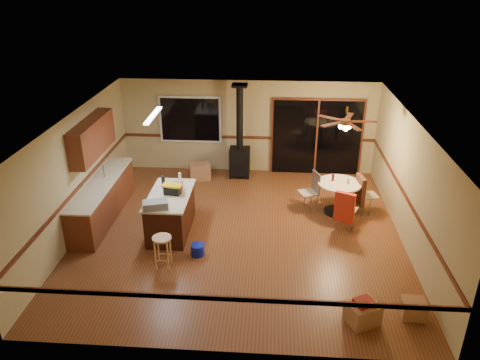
# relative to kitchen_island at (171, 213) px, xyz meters

# --- Properties ---
(floor) EXTENTS (7.00, 7.00, 0.00)m
(floor) POSITION_rel_kitchen_island_xyz_m (1.50, 0.00, -0.45)
(floor) COLOR brown
(floor) RESTS_ON ground
(ceiling) EXTENTS (7.00, 7.00, 0.00)m
(ceiling) POSITION_rel_kitchen_island_xyz_m (1.50, 0.00, 2.15)
(ceiling) COLOR silver
(ceiling) RESTS_ON ground
(wall_back) EXTENTS (7.00, 0.00, 7.00)m
(wall_back) POSITION_rel_kitchen_island_xyz_m (1.50, 3.50, 0.85)
(wall_back) COLOR tan
(wall_back) RESTS_ON ground
(wall_front) EXTENTS (7.00, 0.00, 7.00)m
(wall_front) POSITION_rel_kitchen_island_xyz_m (1.50, -3.50, 0.85)
(wall_front) COLOR tan
(wall_front) RESTS_ON ground
(wall_left) EXTENTS (0.00, 7.00, 7.00)m
(wall_left) POSITION_rel_kitchen_island_xyz_m (-2.00, 0.00, 0.85)
(wall_left) COLOR tan
(wall_left) RESTS_ON ground
(wall_right) EXTENTS (0.00, 7.00, 7.00)m
(wall_right) POSITION_rel_kitchen_island_xyz_m (5.00, 0.00, 0.85)
(wall_right) COLOR tan
(wall_right) RESTS_ON ground
(chair_rail) EXTENTS (7.00, 7.00, 0.08)m
(chair_rail) POSITION_rel_kitchen_island_xyz_m (1.50, 0.00, 0.55)
(chair_rail) COLOR #522314
(chair_rail) RESTS_ON ground
(window) EXTENTS (1.72, 0.10, 1.32)m
(window) POSITION_rel_kitchen_island_xyz_m (-0.10, 3.45, 1.05)
(window) COLOR black
(window) RESTS_ON ground
(sliding_door) EXTENTS (2.52, 0.10, 2.10)m
(sliding_door) POSITION_rel_kitchen_island_xyz_m (3.40, 3.45, 0.60)
(sliding_door) COLOR black
(sliding_door) RESTS_ON ground
(lower_cabinets) EXTENTS (0.60, 3.00, 0.86)m
(lower_cabinets) POSITION_rel_kitchen_island_xyz_m (-1.70, 0.50, -0.02)
(lower_cabinets) COLOR brown
(lower_cabinets) RESTS_ON ground
(countertop) EXTENTS (0.64, 3.04, 0.04)m
(countertop) POSITION_rel_kitchen_island_xyz_m (-1.70, 0.50, 0.43)
(countertop) COLOR beige
(countertop) RESTS_ON lower_cabinets
(upper_cabinets) EXTENTS (0.35, 2.00, 0.80)m
(upper_cabinets) POSITION_rel_kitchen_island_xyz_m (-1.83, 0.70, 1.45)
(upper_cabinets) COLOR brown
(upper_cabinets) RESTS_ON ground
(kitchen_island) EXTENTS (0.88, 1.68, 0.90)m
(kitchen_island) POSITION_rel_kitchen_island_xyz_m (0.00, 0.00, 0.00)
(kitchen_island) COLOR #33150C
(kitchen_island) RESTS_ON ground
(wood_stove) EXTENTS (0.55, 0.50, 2.52)m
(wood_stove) POSITION_rel_kitchen_island_xyz_m (1.30, 3.05, 0.28)
(wood_stove) COLOR black
(wood_stove) RESTS_ON ground
(ceiling_fan) EXTENTS (0.24, 0.24, 0.55)m
(ceiling_fan) POSITION_rel_kitchen_island_xyz_m (3.77, 1.11, 1.76)
(ceiling_fan) COLOR brown
(ceiling_fan) RESTS_ON ceiling
(fluorescent_strip) EXTENTS (0.10, 1.20, 0.04)m
(fluorescent_strip) POSITION_rel_kitchen_island_xyz_m (-0.30, 0.30, 2.11)
(fluorescent_strip) COLOR white
(fluorescent_strip) RESTS_ON ceiling
(toolbox_grey) EXTENTS (0.56, 0.40, 0.16)m
(toolbox_grey) POSITION_rel_kitchen_island_xyz_m (-0.15, -0.64, 0.52)
(toolbox_grey) COLOR slate
(toolbox_grey) RESTS_ON kitchen_island
(toolbox_black) EXTENTS (0.37, 0.23, 0.19)m
(toolbox_black) POSITION_rel_kitchen_island_xyz_m (0.06, 0.02, 0.54)
(toolbox_black) COLOR black
(toolbox_black) RESTS_ON kitchen_island
(toolbox_yellow_lid) EXTENTS (0.45, 0.28, 0.03)m
(toolbox_yellow_lid) POSITION_rel_kitchen_island_xyz_m (0.06, 0.02, 0.65)
(toolbox_yellow_lid) COLOR gold
(toolbox_yellow_lid) RESTS_ON toolbox_black
(box_on_island) EXTENTS (0.26, 0.32, 0.19)m
(box_on_island) POSITION_rel_kitchen_island_xyz_m (0.14, 0.16, 0.54)
(box_on_island) COLOR #956542
(box_on_island) RESTS_ON kitchen_island
(bottle_dark) EXTENTS (0.08, 0.08, 0.27)m
(bottle_dark) POSITION_rel_kitchen_island_xyz_m (-0.20, 0.34, 0.58)
(bottle_dark) COLOR black
(bottle_dark) RESTS_ON kitchen_island
(bottle_pink) EXTENTS (0.08, 0.08, 0.19)m
(bottle_pink) POSITION_rel_kitchen_island_xyz_m (0.22, 0.28, 0.54)
(bottle_pink) COLOR #D84C8C
(bottle_pink) RESTS_ON kitchen_island
(bottle_white) EXTENTS (0.08, 0.08, 0.19)m
(bottle_white) POSITION_rel_kitchen_island_xyz_m (0.09, 0.72, 0.54)
(bottle_white) COLOR white
(bottle_white) RESTS_ON kitchen_island
(bar_stool) EXTENTS (0.46, 0.46, 0.68)m
(bar_stool) POSITION_rel_kitchen_island_xyz_m (0.12, -1.38, -0.11)
(bar_stool) COLOR tan
(bar_stool) RESTS_ON floor
(blue_bucket) EXTENTS (0.31, 0.31, 0.23)m
(blue_bucket) POSITION_rel_kitchen_island_xyz_m (0.72, -0.91, -0.34)
(blue_bucket) COLOR #0D1BBB
(blue_bucket) RESTS_ON floor
(dining_table) EXTENTS (1.01, 1.01, 0.78)m
(dining_table) POSITION_rel_kitchen_island_xyz_m (3.77, 1.11, 0.08)
(dining_table) COLOR black
(dining_table) RESTS_ON ground
(glass_red) EXTENTS (0.07, 0.07, 0.18)m
(glass_red) POSITION_rel_kitchen_island_xyz_m (3.62, 1.21, 0.42)
(glass_red) COLOR #590C14
(glass_red) RESTS_ON dining_table
(glass_cream) EXTENTS (0.07, 0.07, 0.14)m
(glass_cream) POSITION_rel_kitchen_island_xyz_m (3.95, 1.06, 0.40)
(glass_cream) COLOR beige
(glass_cream) RESTS_ON dining_table
(chair_left) EXTENTS (0.52, 0.52, 0.51)m
(chair_left) POSITION_rel_kitchen_island_xyz_m (3.17, 1.25, 0.14)
(chair_left) COLOR tan
(chair_left) RESTS_ON ground
(chair_near) EXTENTS (0.58, 0.60, 0.70)m
(chair_near) POSITION_rel_kitchen_island_xyz_m (3.79, 0.25, 0.14)
(chair_near) COLOR tan
(chair_near) RESTS_ON ground
(chair_right) EXTENTS (0.53, 0.50, 0.70)m
(chair_right) POSITION_rel_kitchen_island_xyz_m (4.29, 1.13, 0.14)
(chair_right) COLOR tan
(chair_right) RESTS_ON ground
(box_under_window) EXTENTS (0.65, 0.57, 0.44)m
(box_under_window) POSITION_rel_kitchen_island_xyz_m (0.21, 2.81, -0.23)
(box_under_window) COLOR #956542
(box_under_window) RESTS_ON floor
(box_corner_a) EXTENTS (0.62, 0.59, 0.37)m
(box_corner_a) POSITION_rel_kitchen_island_xyz_m (3.73, -2.69, -0.27)
(box_corner_a) COLOR #956542
(box_corner_a) RESTS_ON floor
(box_corner_b) EXTENTS (0.40, 0.34, 0.32)m
(box_corner_b) POSITION_rel_kitchen_island_xyz_m (4.60, -2.48, -0.29)
(box_corner_b) COLOR #956542
(box_corner_b) RESTS_ON floor
(box_small_red) EXTENTS (0.37, 0.35, 0.08)m
(box_small_red) POSITION_rel_kitchen_island_xyz_m (3.73, -2.69, -0.04)
(box_small_red) COLOR maroon
(box_small_red) RESTS_ON box_corner_a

